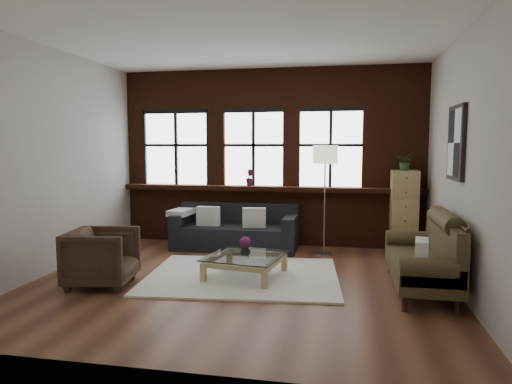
% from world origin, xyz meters
% --- Properties ---
extents(floor, '(5.50, 5.50, 0.00)m').
position_xyz_m(floor, '(0.00, 0.00, 0.00)').
color(floor, '#56311F').
rests_on(floor, ground).
extents(ceiling, '(5.50, 5.50, 0.00)m').
position_xyz_m(ceiling, '(0.00, 0.00, 3.20)').
color(ceiling, white).
rests_on(ceiling, ground).
extents(wall_back, '(5.50, 0.00, 5.50)m').
position_xyz_m(wall_back, '(0.00, 2.50, 1.60)').
color(wall_back, '#B8B3AB').
rests_on(wall_back, ground).
extents(wall_front, '(5.50, 0.00, 5.50)m').
position_xyz_m(wall_front, '(0.00, -2.50, 1.60)').
color(wall_front, '#B8B3AB').
rests_on(wall_front, ground).
extents(wall_left, '(0.00, 5.00, 5.00)m').
position_xyz_m(wall_left, '(-2.75, 0.00, 1.60)').
color(wall_left, '#B8B3AB').
rests_on(wall_left, ground).
extents(wall_right, '(0.00, 5.00, 5.00)m').
position_xyz_m(wall_right, '(2.75, 0.00, 1.60)').
color(wall_right, '#B8B3AB').
rests_on(wall_right, ground).
extents(brick_backwall, '(5.50, 0.12, 3.20)m').
position_xyz_m(brick_backwall, '(0.00, 2.44, 1.60)').
color(brick_backwall, '#461F10').
rests_on(brick_backwall, floor).
extents(sill_ledge, '(5.50, 0.30, 0.08)m').
position_xyz_m(sill_ledge, '(0.00, 2.35, 1.04)').
color(sill_ledge, '#461F10').
rests_on(sill_ledge, brick_backwall).
extents(window_left, '(1.38, 0.10, 1.50)m').
position_xyz_m(window_left, '(-1.80, 2.45, 1.75)').
color(window_left, black).
rests_on(window_left, brick_backwall).
extents(window_mid, '(1.38, 0.10, 1.50)m').
position_xyz_m(window_mid, '(-0.30, 2.45, 1.75)').
color(window_mid, black).
rests_on(window_mid, brick_backwall).
extents(window_right, '(1.38, 0.10, 1.50)m').
position_xyz_m(window_right, '(1.10, 2.45, 1.75)').
color(window_right, black).
rests_on(window_right, brick_backwall).
extents(wall_poster, '(0.05, 0.74, 0.94)m').
position_xyz_m(wall_poster, '(2.72, 0.30, 1.85)').
color(wall_poster, black).
rests_on(wall_poster, wall_right).
extents(shag_rug, '(2.78, 2.28, 0.03)m').
position_xyz_m(shag_rug, '(-0.02, 0.22, 0.01)').
color(shag_rug, white).
rests_on(shag_rug, floor).
extents(dark_sofa, '(2.16, 0.88, 0.78)m').
position_xyz_m(dark_sofa, '(-0.52, 1.90, 0.39)').
color(dark_sofa, black).
rests_on(dark_sofa, floor).
extents(pillow_a, '(0.40, 0.15, 0.34)m').
position_xyz_m(pillow_a, '(-0.99, 1.80, 0.58)').
color(pillow_a, white).
rests_on(pillow_a, dark_sofa).
extents(pillow_b, '(0.42, 0.20, 0.34)m').
position_xyz_m(pillow_b, '(-0.16, 1.80, 0.58)').
color(pillow_b, white).
rests_on(pillow_b, dark_sofa).
extents(vintage_settee, '(0.80, 1.81, 0.96)m').
position_xyz_m(vintage_settee, '(2.30, 0.04, 0.48)').
color(vintage_settee, '#41371E').
rests_on(vintage_settee, floor).
extents(pillow_settee, '(0.20, 0.40, 0.34)m').
position_xyz_m(pillow_settee, '(2.22, -0.51, 0.59)').
color(pillow_settee, white).
rests_on(pillow_settee, vintage_settee).
extents(armchair, '(0.93, 0.91, 0.75)m').
position_xyz_m(armchair, '(-1.73, -0.50, 0.37)').
color(armchair, '#34251A').
rests_on(armchair, floor).
extents(coffee_table, '(1.12, 1.12, 0.33)m').
position_xyz_m(coffee_table, '(0.03, 0.17, 0.16)').
color(coffee_table, tan).
rests_on(coffee_table, shag_rug).
extents(vase, '(0.14, 0.14, 0.15)m').
position_xyz_m(vase, '(0.03, 0.17, 0.39)').
color(vase, '#B2B2B2').
rests_on(vase, coffee_table).
extents(flowers, '(0.16, 0.16, 0.16)m').
position_xyz_m(flowers, '(0.03, 0.17, 0.50)').
color(flowers, '#5D2048').
rests_on(flowers, vase).
extents(drawer_chest, '(0.43, 0.43, 1.40)m').
position_xyz_m(drawer_chest, '(2.35, 2.14, 0.70)').
color(drawer_chest, tan).
rests_on(drawer_chest, floor).
extents(potted_plant_top, '(0.32, 0.29, 0.30)m').
position_xyz_m(potted_plant_top, '(2.35, 2.14, 1.56)').
color(potted_plant_top, '#2D5923').
rests_on(potted_plant_top, drawer_chest).
extents(floor_lamp, '(0.40, 0.40, 1.97)m').
position_xyz_m(floor_lamp, '(1.04, 1.74, 0.99)').
color(floor_lamp, '#A5A5A8').
rests_on(floor_lamp, floor).
extents(sill_plant, '(0.20, 0.17, 0.32)m').
position_xyz_m(sill_plant, '(-0.34, 2.32, 1.24)').
color(sill_plant, '#5D2048').
rests_on(sill_plant, sill_ledge).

